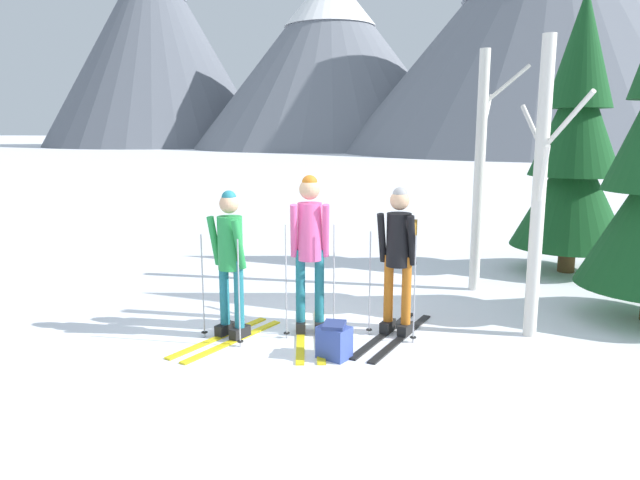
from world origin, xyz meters
TOP-DOWN VIEW (x-y plane):
  - ground_plane at (0.00, 0.00)m, footprint 400.00×400.00m
  - skier_in_green at (-0.67, -0.14)m, footprint 0.89×1.59m
  - skier_in_pink at (0.18, 0.18)m, footprint 0.68×1.81m
  - skier_in_black at (1.18, 0.35)m, footprint 0.83×1.78m
  - pine_tree_mid at (3.78, 3.98)m, footprint 1.88×1.88m
  - birch_tree_tall at (2.70, 0.58)m, footprint 0.58×1.06m
  - birch_tree_slender at (2.20, 2.53)m, footprint 0.71×0.73m
  - backpack_on_snow_front at (0.58, -0.52)m, footprint 0.39×0.35m
  - mountain_ridge_distant at (4.36, 63.10)m, footprint 103.69×51.67m

SIDE VIEW (x-z plane):
  - ground_plane at x=0.00m, z-range 0.00..0.00m
  - backpack_on_snow_front at x=0.58m, z-range 0.00..0.38m
  - skier_in_green at x=-0.67m, z-range 0.08..1.78m
  - skier_in_black at x=1.18m, z-range 0.11..1.83m
  - skier_in_pink at x=0.18m, z-range 0.11..1.96m
  - birch_tree_tall at x=2.70m, z-range 0.04..3.40m
  - birch_tree_slender at x=2.20m, z-range 0.06..3.52m
  - pine_tree_mid at x=3.78m, z-range -0.19..4.35m
  - mountain_ridge_distant at x=4.36m, z-range -0.69..27.00m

